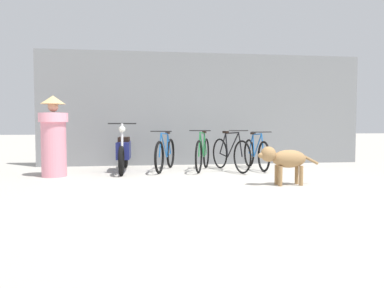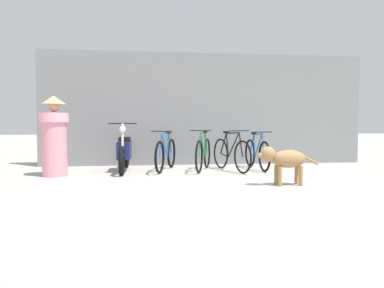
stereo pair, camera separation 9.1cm
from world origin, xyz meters
name	(u,v)px [view 1 (the left image)]	position (x,y,z in m)	size (l,w,h in m)	color
ground_plane	(240,187)	(0.00, 0.00, 0.00)	(60.00, 60.00, 0.00)	#ADA89E
shop_wall_back	(205,109)	(0.00, 3.48, 1.41)	(8.27, 0.20, 2.83)	slate
bicycle_0	(165,154)	(-1.09, 2.32, 0.36)	(0.62, 1.70, 0.90)	black
bicycle_1	(203,154)	(-0.26, 2.20, 0.37)	(0.63, 1.59, 0.91)	black
bicycle_2	(230,154)	(0.34, 2.06, 0.38)	(0.56, 1.65, 0.91)	black
bicycle_3	(256,154)	(0.99, 2.26, 0.36)	(0.46, 1.64, 0.87)	black
motorcycle	(124,152)	(-2.00, 2.29, 0.43)	(0.58, 1.99, 1.06)	black
stray_dog	(284,159)	(0.78, 0.04, 0.45)	(1.09, 0.32, 0.66)	#997247
person_in_robes	(54,136)	(-3.34, 1.67, 0.81)	(0.72, 0.72, 1.60)	pink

